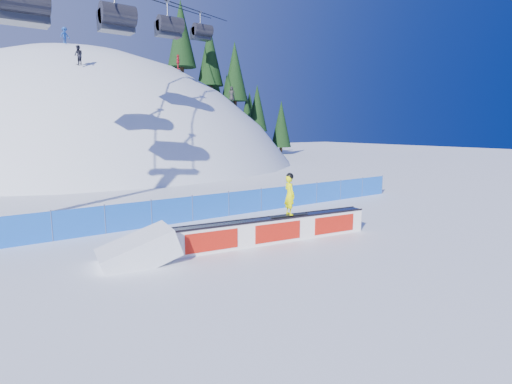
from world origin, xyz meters
TOP-DOWN VIEW (x-y plane):
  - ground at (0.00, 0.00)m, footprint 160.00×160.00m
  - snow_hill at (0.00, 42.00)m, footprint 64.00×64.00m
  - treeline at (21.07, 42.42)m, footprint 18.55×9.99m
  - safety_fence at (0.00, 4.50)m, footprint 22.05×0.05m
  - rail_box at (-1.96, -0.53)m, footprint 8.27×1.64m
  - snow_ramp at (-7.08, 0.14)m, footprint 2.77×1.94m
  - snowboarder at (-1.31, -0.61)m, footprint 1.63×0.62m
  - distant_skiers at (3.25, 31.11)m, footprint 18.31×9.68m

SIDE VIEW (x-z plane):
  - snow_hill at x=0.00m, z-range -50.00..14.00m
  - ground at x=0.00m, z-range 0.00..0.00m
  - snow_ramp at x=-7.08m, z-range -0.81..0.81m
  - rail_box at x=-1.96m, z-range -0.01..0.98m
  - safety_fence at x=0.00m, z-range -0.05..1.25m
  - snowboarder at x=-1.31m, z-range 0.98..2.66m
  - treeline at x=21.07m, z-range 0.01..21.57m
  - distant_skiers at x=3.25m, z-range 7.92..15.19m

